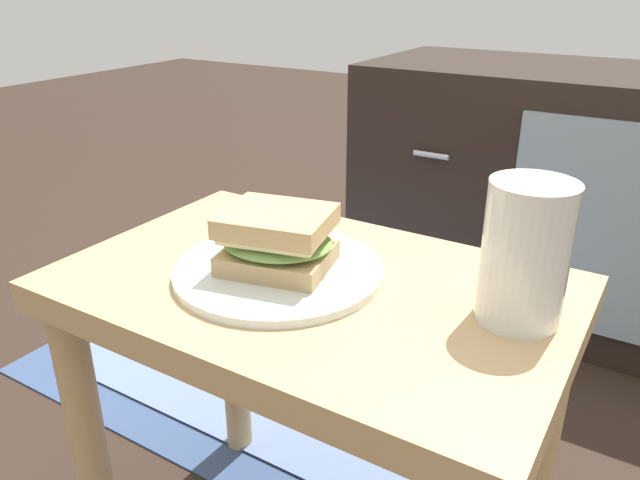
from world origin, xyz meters
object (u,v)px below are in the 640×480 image
object	(u,v)px
tv_cabinet	(572,197)
plate	(278,270)
beer_glass	(525,256)
sandwich_front	(277,240)

from	to	relation	value
tv_cabinet	plate	world-z (taller)	tv_cabinet
plate	beer_glass	bearing A→B (deg)	10.16
tv_cabinet	beer_glass	size ratio (longest dim) A/B	6.84
tv_cabinet	plate	size ratio (longest dim) A/B	4.08
tv_cabinet	sandwich_front	distance (m)	0.99
tv_cabinet	beer_glass	bearing A→B (deg)	-83.83
tv_cabinet	sandwich_front	bearing A→B (deg)	-99.20
sandwich_front	beer_glass	world-z (taller)	beer_glass
beer_glass	plate	bearing A→B (deg)	-169.84
sandwich_front	beer_glass	size ratio (longest dim) A/B	1.03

